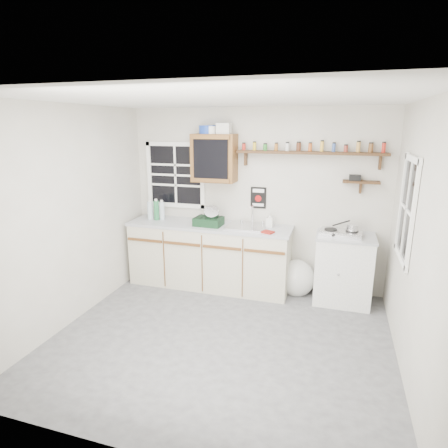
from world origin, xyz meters
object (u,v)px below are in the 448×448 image
at_px(right_cabinet, 343,269).
at_px(spice_shelf, 311,152).
at_px(upper_cabinet, 214,158).
at_px(main_cabinet, 209,255).
at_px(dish_rack, 210,219).
at_px(hotplate, 341,233).

xyz_separation_m(right_cabinet, spice_shelf, (-0.51, 0.19, 1.47)).
relative_size(upper_cabinet, spice_shelf, 0.34).
height_order(right_cabinet, spice_shelf, spice_shelf).
bearing_deg(main_cabinet, upper_cabinet, 76.32).
relative_size(right_cabinet, spice_shelf, 0.48).
distance_m(right_cabinet, dish_rack, 1.89).
relative_size(main_cabinet, dish_rack, 5.98).
height_order(right_cabinet, hotplate, hotplate).
bearing_deg(main_cabinet, right_cabinet, 0.79).
bearing_deg(upper_cabinet, dish_rack, -91.62).
bearing_deg(hotplate, spice_shelf, 162.53).
relative_size(main_cabinet, hotplate, 4.22).
height_order(spice_shelf, dish_rack, spice_shelf).
bearing_deg(upper_cabinet, right_cabinet, -3.76).
relative_size(right_cabinet, hotplate, 1.66).
relative_size(main_cabinet, spice_shelf, 1.21).
xyz_separation_m(main_cabinet, spice_shelf, (1.32, 0.21, 1.47)).
distance_m(main_cabinet, spice_shelf, 1.99).
bearing_deg(dish_rack, spice_shelf, 14.39).
height_order(main_cabinet, right_cabinet, main_cabinet).
xyz_separation_m(spice_shelf, dish_rack, (-1.29, -0.27, -0.92)).
xyz_separation_m(upper_cabinet, dish_rack, (-0.01, -0.20, -0.81)).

